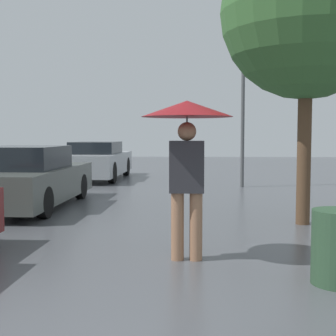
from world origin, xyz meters
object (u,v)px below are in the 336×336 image
at_px(parked_car_middle, 27,179).
at_px(tree, 307,13).
at_px(parked_car_farthest, 98,161).
at_px(pedestrian, 187,134).
at_px(street_lamp, 243,85).

distance_m(parked_car_middle, tree, 6.15).
distance_m(parked_car_farthest, tree, 9.58).
xyz_separation_m(pedestrian, street_lamp, (1.37, 7.85, 1.37)).
relative_size(pedestrian, street_lamp, 0.44).
height_order(parked_car_middle, street_lamp, street_lamp).
relative_size(pedestrian, parked_car_middle, 0.45).
xyz_separation_m(parked_car_farthest, street_lamp, (4.61, -2.11, 2.26)).
distance_m(pedestrian, parked_car_farthest, 10.50).
height_order(parked_car_farthest, street_lamp, street_lamp).
relative_size(tree, street_lamp, 1.13).
height_order(pedestrian, parked_car_middle, pedestrian).
height_order(parked_car_middle, parked_car_farthest, parked_car_middle).
bearing_deg(parked_car_farthest, street_lamp, -24.57).
xyz_separation_m(pedestrian, parked_car_farthest, (-3.23, 9.95, -0.89)).
bearing_deg(street_lamp, parked_car_middle, -139.90).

